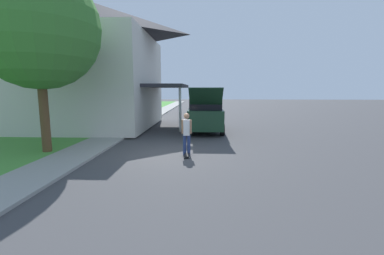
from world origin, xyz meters
The scene contains 9 objects.
ground_plane centered at (0.00, 0.00, 0.00)m, with size 120.00×120.00×0.00m, color #3D3D3F.
lawn centered at (-8.00, 6.00, 0.04)m, with size 10.00×80.00×0.08m.
sidewalk centered at (-3.60, 6.00, 0.05)m, with size 1.80×80.00×0.10m.
house centered at (-7.32, 7.29, 4.60)m, with size 13.31×9.47×8.74m.
lawn_tree_near centered at (-4.99, -0.12, 5.03)m, with size 4.83×4.83×7.37m.
suv_parked centered at (1.64, 5.93, 1.14)m, with size 2.19×5.58×2.74m.
car_down_street centered at (0.85, 17.86, 0.65)m, with size 1.88×4.16×1.33m.
skateboarder centered at (0.86, -0.18, 0.95)m, with size 0.41×0.23×1.71m.
skateboard centered at (0.89, -0.39, 0.08)m, with size 0.22×0.79×0.10m.
Camera 1 is at (1.54, -10.30, 2.63)m, focal length 24.00 mm.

